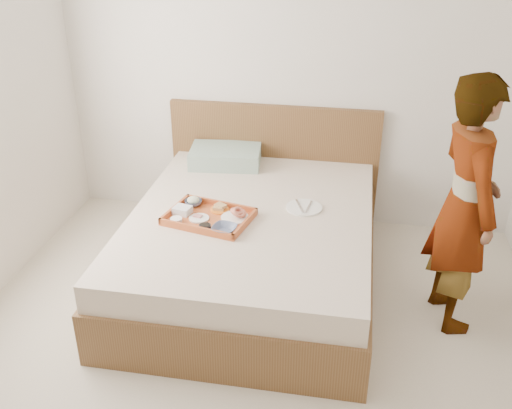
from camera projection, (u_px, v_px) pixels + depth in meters
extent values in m
cube|color=beige|center=(236.00, 387.00, 3.19)|extent=(3.50, 4.00, 0.01)
cube|color=silver|center=(290.00, 59.00, 4.34)|extent=(3.50, 0.01, 2.60)
cube|color=brown|center=(251.00, 248.00, 3.96)|extent=(1.65, 2.00, 0.53)
cube|color=brown|center=(274.00, 163.00, 4.71)|extent=(1.65, 0.06, 0.95)
cube|color=#99A89A|center=(225.00, 156.00, 4.52)|extent=(0.57, 0.42, 0.13)
cube|color=#C85A2B|center=(209.00, 217.00, 3.75)|extent=(0.59, 0.48, 0.05)
cylinder|color=white|center=(235.00, 218.00, 3.74)|extent=(0.21, 0.21, 0.01)
imported|color=#141A41|center=(224.00, 229.00, 3.59)|extent=(0.18, 0.18, 0.04)
cylinder|color=black|center=(205.00, 227.00, 3.62)|extent=(0.09, 0.09, 0.03)
cylinder|color=white|center=(199.00, 218.00, 3.74)|extent=(0.15, 0.15, 0.01)
cylinder|color=orange|center=(220.00, 210.00, 3.84)|extent=(0.15, 0.15, 0.01)
imported|color=#141A41|center=(193.00, 203.00, 3.90)|extent=(0.14, 0.14, 0.04)
cube|color=silver|center=(182.00, 210.00, 3.79)|extent=(0.13, 0.11, 0.05)
cylinder|color=white|center=(176.00, 220.00, 3.70)|extent=(0.09, 0.09, 0.03)
cylinder|color=white|center=(304.00, 208.00, 3.89)|extent=(0.25, 0.25, 0.01)
imported|color=beige|center=(465.00, 206.00, 3.39)|extent=(0.51, 0.65, 1.56)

